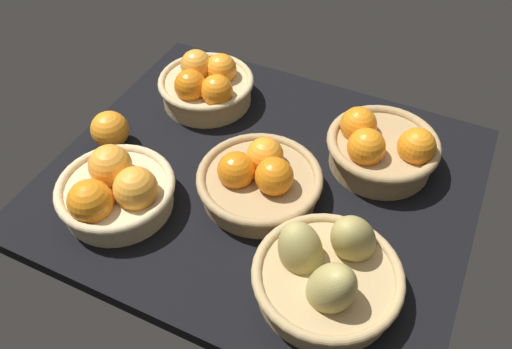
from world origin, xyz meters
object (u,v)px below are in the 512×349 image
at_px(basket_center, 259,179).
at_px(basket_far_right, 115,190).
at_px(basket_far_left_pears, 328,272).
at_px(basket_near_right, 206,85).
at_px(loose_orange_front_gap, 110,130).
at_px(basket_near_left, 381,147).

relative_size(basket_center, basket_far_right, 1.09).
bearing_deg(basket_far_left_pears, basket_center, -36.98).
xyz_separation_m(basket_near_right, basket_far_right, (-0.00, 0.36, -0.00)).
bearing_deg(basket_center, loose_orange_front_gap, 1.20).
distance_m(basket_center, loose_orange_front_gap, 0.35).
xyz_separation_m(basket_center, loose_orange_front_gap, (0.35, 0.01, 0.00)).
height_order(basket_far_left_pears, basket_near_left, basket_far_left_pears).
bearing_deg(basket_far_left_pears, basket_far_right, 0.45).
height_order(basket_near_left, basket_far_right, same).
height_order(basket_center, basket_near_left, basket_near_left).
bearing_deg(basket_near_right, basket_center, 138.06).
distance_m(basket_center, basket_far_right, 0.27).
xyz_separation_m(basket_far_right, loose_orange_front_gap, (0.12, -0.14, -0.01)).
bearing_deg(basket_center, basket_near_right, -41.94).
bearing_deg(basket_near_right, basket_far_right, 90.68).
bearing_deg(basket_near_right, basket_near_left, 175.79).
distance_m(basket_far_left_pears, basket_near_right, 0.56).
relative_size(basket_near_left, loose_orange_front_gap, 2.83).
relative_size(basket_near_right, loose_orange_front_gap, 2.73).
bearing_deg(basket_near_left, basket_far_left_pears, 90.64).
relative_size(basket_far_left_pears, loose_orange_front_gap, 3.32).
height_order(basket_center, loose_orange_front_gap, basket_center).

